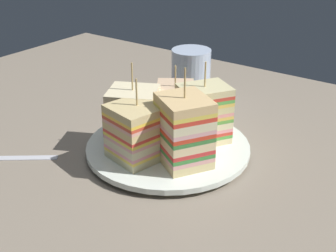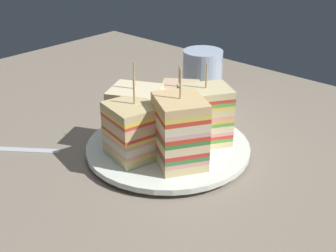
# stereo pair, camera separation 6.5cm
# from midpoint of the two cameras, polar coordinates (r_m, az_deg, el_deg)

# --- Properties ---
(ground_plane) EXTENTS (1.21, 0.87, 0.02)m
(ground_plane) POSITION_cam_midpoint_polar(r_m,az_deg,el_deg) (0.68, -2.76, -4.13)
(ground_plane) COLOR gray
(plate) EXTENTS (0.24, 0.24, 0.01)m
(plate) POSITION_cam_midpoint_polar(r_m,az_deg,el_deg) (0.67, -2.79, -2.82)
(plate) COLOR white
(plate) RESTS_ON ground_plane
(sandwich_wedge_0) EXTENTS (0.09, 0.09, 0.14)m
(sandwich_wedge_0) POSITION_cam_midpoint_polar(r_m,az_deg,el_deg) (0.60, -1.08, -0.68)
(sandwich_wedge_0) COLOR beige
(sandwich_wedge_0) RESTS_ON plate
(sandwich_wedge_1) EXTENTS (0.08, 0.09, 0.12)m
(sandwich_wedge_1) POSITION_cam_midpoint_polar(r_m,az_deg,el_deg) (0.66, 1.70, 1.47)
(sandwich_wedge_1) COLOR beige
(sandwich_wedge_1) RESTS_ON plate
(sandwich_wedge_2) EXTENTS (0.09, 0.09, 0.10)m
(sandwich_wedge_2) POSITION_cam_midpoint_polar(r_m,az_deg,el_deg) (0.70, -1.76, 2.26)
(sandwich_wedge_2) COLOR beige
(sandwich_wedge_2) RESTS_ON plate
(sandwich_wedge_3) EXTENTS (0.09, 0.09, 0.12)m
(sandwich_wedge_3) POSITION_cam_midpoint_polar(r_m,az_deg,el_deg) (0.67, -7.13, 1.35)
(sandwich_wedge_3) COLOR beige
(sandwich_wedge_3) RESTS_ON plate
(sandwich_wedge_4) EXTENTS (0.08, 0.08, 0.12)m
(sandwich_wedge_4) POSITION_cam_midpoint_polar(r_m,az_deg,el_deg) (0.62, -6.82, -0.75)
(sandwich_wedge_4) COLOR beige
(sandwich_wedge_4) RESTS_ON plate
(chip_pile) EXTENTS (0.08, 0.07, 0.02)m
(chip_pile) POSITION_cam_midpoint_polar(r_m,az_deg,el_deg) (0.66, -2.09, -1.80)
(chip_pile) COLOR #E9D471
(chip_pile) RESTS_ON plate
(drinking_glass) EXTENTS (0.07, 0.07, 0.10)m
(drinking_glass) POSITION_cam_midpoint_polar(r_m,az_deg,el_deg) (0.82, 0.62, 5.61)
(drinking_glass) COLOR silver
(drinking_glass) RESTS_ON ground_plane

